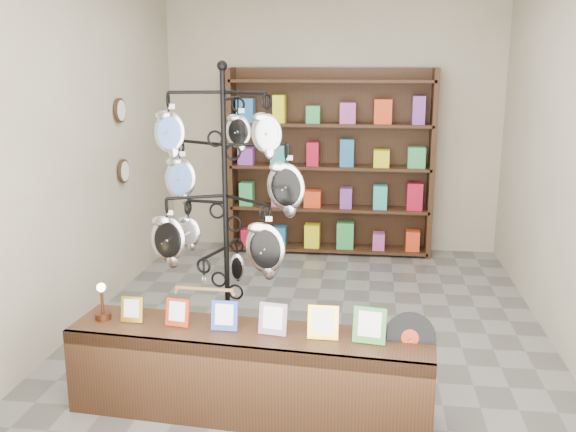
# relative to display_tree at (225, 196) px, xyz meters

# --- Properties ---
(ground) EXTENTS (5.00, 5.00, 0.00)m
(ground) POSITION_rel_display_tree_xyz_m (0.57, 0.81, -1.31)
(ground) COLOR slate
(ground) RESTS_ON ground
(room_envelope) EXTENTS (5.00, 5.00, 5.00)m
(room_envelope) POSITION_rel_display_tree_xyz_m (0.57, 0.81, 0.54)
(room_envelope) COLOR #B8AC94
(room_envelope) RESTS_ON ground
(display_tree) EXTENTS (1.16, 1.06, 2.27)m
(display_tree) POSITION_rel_display_tree_xyz_m (0.00, 0.00, 0.00)
(display_tree) COLOR black
(display_tree) RESTS_ON ground
(front_shelf) EXTENTS (2.38, 0.67, 0.83)m
(front_shelf) POSITION_rel_display_tree_xyz_m (0.30, -0.70, -1.02)
(front_shelf) COLOR black
(front_shelf) RESTS_ON ground
(back_shelving) EXTENTS (2.42, 0.36, 2.20)m
(back_shelving) POSITION_rel_display_tree_xyz_m (0.57, 3.10, -0.28)
(back_shelving) COLOR black
(back_shelving) RESTS_ON ground
(wall_clocks) EXTENTS (0.03, 0.24, 0.84)m
(wall_clocks) POSITION_rel_display_tree_xyz_m (-1.40, 1.61, 0.19)
(wall_clocks) COLOR black
(wall_clocks) RESTS_ON ground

